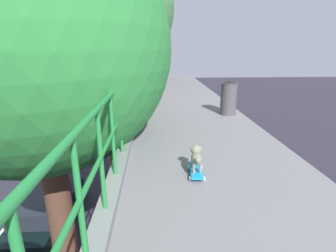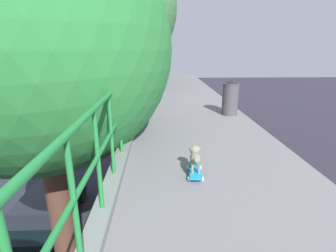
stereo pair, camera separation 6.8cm
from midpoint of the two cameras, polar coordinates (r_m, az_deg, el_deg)
The scene contains 8 objects.
car_black_fifth at distance 11.54m, azimuth -25.18°, elevation -16.63°, with size 1.79×4.58×1.56m.
city_bus at distance 22.17m, azimuth -23.62°, elevation 2.43°, with size 2.54×10.49×3.04m.
roadside_tree_mid at distance 5.18m, azimuth -26.94°, elevation 14.48°, with size 4.76×4.76×9.07m.
roadside_tree_far at distance 11.87m, azimuth -13.70°, elevation 24.34°, with size 5.95×5.95×11.30m.
roadside_tree_farthest at distance 18.23m, azimuth -10.71°, elevation 21.86°, with size 5.59×5.59×10.60m.
toy_skateboard at distance 3.48m, azimuth 6.65°, elevation -10.00°, with size 0.23×0.51×0.08m.
small_dog at distance 3.43m, azimuth 6.71°, elevation -6.69°, with size 0.17×0.41×0.30m.
litter_bin at distance 6.62m, azimuth 14.21°, elevation 6.32°, with size 0.41×0.41×0.88m.
Camera 2 is at (0.34, -0.07, 6.90)m, focal length 26.96 mm.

